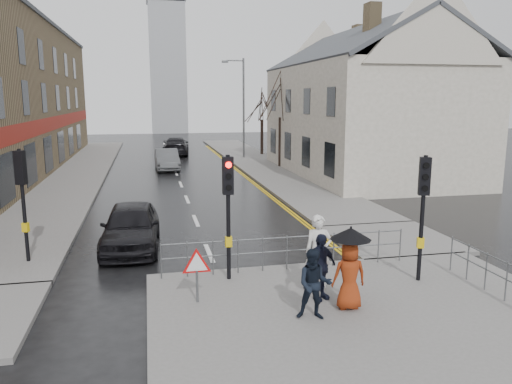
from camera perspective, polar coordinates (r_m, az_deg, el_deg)
name	(u,v)px	position (r m, az deg, el deg)	size (l,w,h in m)	color
ground	(223,287)	(13.68, -3.81, -10.74)	(120.00, 120.00, 0.00)	black
near_pavement	(386,332)	(11.43, 14.63, -15.20)	(10.00, 9.00, 0.14)	#605E5B
left_pavement	(79,171)	(36.24, -19.61, 2.27)	(4.00, 44.00, 0.14)	#605E5B
right_pavement	(258,162)	(38.83, 0.17, 3.42)	(4.00, 40.00, 0.14)	#605E5B
pavement_bridge_right	(392,239)	(18.37, 15.27, -5.24)	(4.00, 4.20, 0.14)	#605E5B
building_right_cream	(364,101)	(33.59, 12.20, 10.10)	(9.00, 16.40, 10.10)	beige
church_tower	(168,70)	(74.79, -10.04, 13.62)	(5.00, 5.00, 18.00)	#95989E
traffic_signal_near_left	(228,195)	(13.21, -3.21, -0.39)	(0.28, 0.27, 3.40)	black
traffic_signal_near_right	(423,196)	(13.81, 18.59, -0.46)	(0.34, 0.33, 3.40)	black
traffic_signal_far_left	(22,185)	(16.23, -25.18, 0.68)	(0.34, 0.33, 3.40)	black
guard_railing_front	(287,245)	(14.35, 3.55, -6.08)	(7.14, 0.04, 1.00)	#595B5E
guard_railing_side	(507,273)	(13.56, 26.77, -8.31)	(0.04, 4.54, 1.00)	#595B5E
warning_sign	(197,266)	(12.11, -6.79, -8.44)	(0.80, 0.07, 1.35)	#595B5E
street_lamp	(241,101)	(41.32, -1.67, 10.30)	(1.83, 0.25, 8.00)	#595B5E
tree_near	(281,96)	(35.84, 2.83, 10.92)	(2.40, 2.40, 6.58)	#32231B
tree_far	(262,105)	(43.73, 0.69, 9.96)	(2.40, 2.40, 5.64)	#32231B
pedestrian_a	(318,251)	(13.07, 7.15, -6.76)	(0.70, 0.46, 1.91)	silver
pedestrian_b	(314,284)	(11.28, 6.70, -10.44)	(0.78, 0.61, 1.60)	black
pedestrian_with_umbrella	(350,264)	(11.83, 10.66, -8.05)	(0.96, 0.96, 1.95)	maroon
pedestrian_d	(320,267)	(12.33, 7.31, -8.48)	(0.97, 0.40, 1.65)	black
car_parked	(131,226)	(17.23, -14.11, -3.82)	(1.82, 4.53, 1.54)	black
car_mid	(167,160)	(35.67, -10.16, 3.66)	(1.53, 4.40, 1.45)	#4A4C50
car_far	(176,146)	(44.79, -9.13, 5.19)	(2.21, 5.45, 1.58)	black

